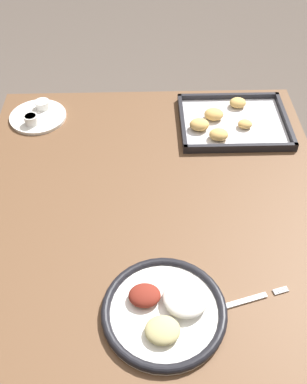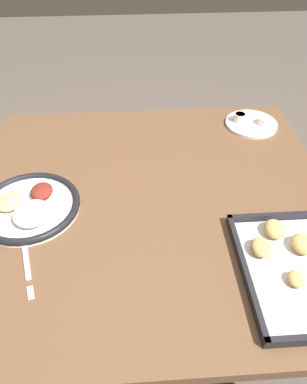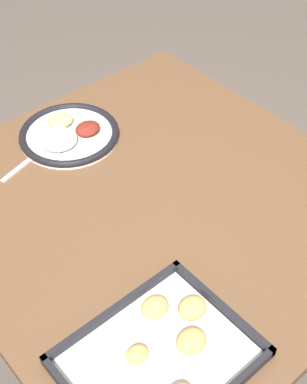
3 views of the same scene
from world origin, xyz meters
name	(u,v)px [view 2 (image 2 of 3)]	position (x,y,z in m)	size (l,w,h in m)	color
ground_plane	(153,329)	(0.00, 0.00, 0.00)	(8.00, 8.00, 0.00)	#564C44
dining_table	(153,226)	(0.00, 0.00, 0.62)	(0.95, 1.00, 0.72)	brown
dinner_plate	(29,207)	(0.02, -0.33, 0.74)	(0.27, 0.27, 0.05)	white
fork	(26,260)	(0.19, -0.31, 0.73)	(0.19, 0.07, 0.00)	silver
saucer_plate	(252,122)	(-0.35, 0.36, 0.73)	(0.18, 0.18, 0.04)	white
baking_tray	(299,264)	(0.25, 0.31, 0.74)	(0.33, 0.27, 0.04)	black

